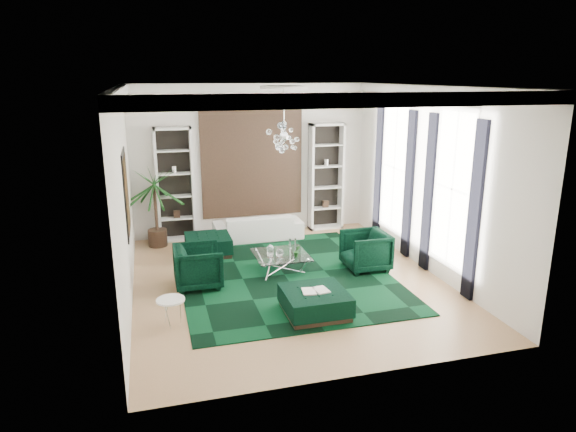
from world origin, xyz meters
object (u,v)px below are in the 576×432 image
object	(u,v)px
coffee_table	(281,263)
ottoman_front	(315,303)
palm	(155,196)
sofa	(258,227)
ottoman_side	(208,245)
side_table	(171,312)
armchair_left	(198,266)
armchair_right	(365,251)

from	to	relation	value
coffee_table	ottoman_front	world-z (taller)	ottoman_front
palm	sofa	bearing A→B (deg)	-2.34
ottoman_side	side_table	xyz separation A→B (m)	(-1.00, -3.30, 0.00)
side_table	palm	bearing A→B (deg)	91.35
coffee_table	palm	distance (m)	3.58
ottoman_front	side_table	size ratio (longest dim) A/B	2.29
armchair_left	ottoman_side	world-z (taller)	armchair_left
armchair_right	palm	distance (m)	5.09
side_table	sofa	bearing A→B (deg)	60.48
sofa	armchair_left	distance (m)	3.18
side_table	ottoman_side	bearing A→B (deg)	73.14
ottoman_front	ottoman_side	bearing A→B (deg)	111.52
armchair_left	side_table	distance (m)	1.63
side_table	palm	world-z (taller)	palm
armchair_left	armchair_right	bearing A→B (deg)	-90.00
armchair_right	armchair_left	bearing A→B (deg)	-90.00
ottoman_side	armchair_right	bearing A→B (deg)	-30.14
palm	coffee_table	bearing A→B (deg)	-44.41
ottoman_side	palm	bearing A→B (deg)	139.18
sofa	coffee_table	world-z (taller)	sofa
sofa	armchair_left	bearing A→B (deg)	56.56
sofa	ottoman_front	world-z (taller)	sofa
armchair_left	palm	size ratio (longest dim) A/B	0.37
sofa	side_table	distance (m)	4.77
palm	armchair_right	bearing A→B (deg)	-33.22
armchair_left	ottoman_front	bearing A→B (deg)	-134.19
armchair_left	side_table	world-z (taller)	armchair_left
sofa	coffee_table	bearing A→B (deg)	90.00
armchair_right	ottoman_side	bearing A→B (deg)	-120.14
ottoman_side	ottoman_front	distance (m)	3.82
palm	ottoman_side	bearing A→B (deg)	-40.82
coffee_table	side_table	distance (m)	2.99
ottoman_front	armchair_left	bearing A→B (deg)	135.81
sofa	ottoman_front	bearing A→B (deg)	90.65
armchair_right	ottoman_front	size ratio (longest dim) A/B	0.85
sofa	armchair_right	world-z (taller)	armchair_right
armchair_right	side_table	size ratio (longest dim) A/B	1.94
armchair_left	ottoman_side	bearing A→B (deg)	-12.53
sofa	ottoman_front	size ratio (longest dim) A/B	2.05
ottoman_front	side_table	xyz separation A→B (m)	(-2.40, 0.25, 0.01)
ottoman_side	palm	xyz separation A→B (m)	(-1.10, 0.95, 1.01)
armchair_right	side_table	bearing A→B (deg)	-69.90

